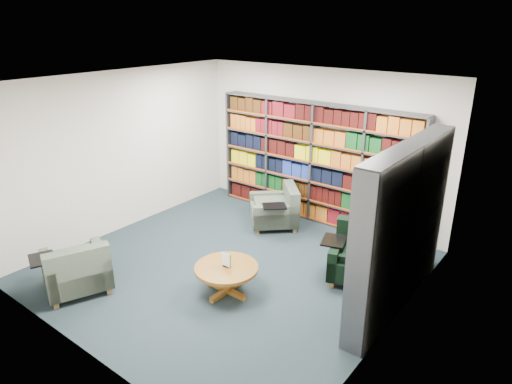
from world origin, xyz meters
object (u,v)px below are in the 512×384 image
Objects in this scene: chair_green_right at (362,257)px; chair_teal_front at (77,272)px; chair_teal_left at (278,210)px; coffee_table at (226,272)px.

chair_teal_front is (-2.95, -2.80, -0.01)m from chair_green_right.
chair_teal_left is at bearing 74.89° from chair_teal_front.
chair_teal_front is at bearing -105.11° from chair_teal_left.
chair_teal_front is 2.08m from coffee_table.
chair_teal_front reaches higher than coffee_table.
coffee_table is at bearing -72.25° from chair_teal_left.
coffee_table is at bearing 36.53° from chair_teal_front.
chair_teal_left is 1.03× the size of chair_teal_front.
chair_green_right reaches higher than coffee_table.
chair_green_right is 2.02m from coffee_table.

